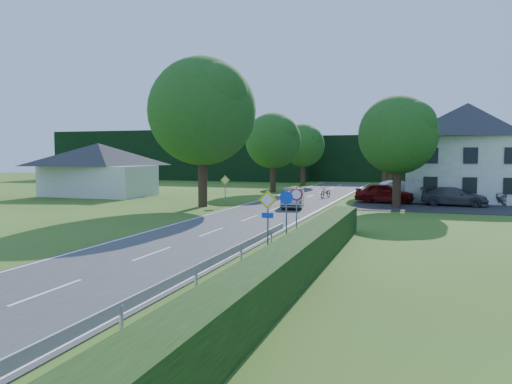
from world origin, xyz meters
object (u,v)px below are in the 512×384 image
(moving_car, at_px, (293,198))
(motorcycle, at_px, (326,192))
(parked_car_silver_a, at_px, (400,189))
(parasol, at_px, (411,190))
(parked_car_red, at_px, (384,193))
(parked_car_grey, at_px, (454,196))
(streetlight, at_px, (393,150))

(moving_car, height_order, motorcycle, moving_car)
(parked_car_silver_a, distance_m, parasol, 4.48)
(parked_car_red, xyz_separation_m, parasol, (2.09, 0.78, 0.27))
(parked_car_red, distance_m, parked_car_grey, 5.48)
(motorcycle, bearing_deg, parked_car_red, -16.63)
(motorcycle, distance_m, parked_car_silver_a, 6.88)
(streetlight, bearing_deg, parasol, 56.10)
(parked_car_silver_a, height_order, parasol, parasol)
(moving_car, bearing_deg, parked_car_red, 33.85)
(parked_car_grey, distance_m, parasol, 3.68)
(parked_car_red, relative_size, parasol, 1.99)
(moving_car, xyz_separation_m, parked_car_silver_a, (7.35, 11.37, 0.08))
(parasol, bearing_deg, motorcycle, 162.58)
(motorcycle, bearing_deg, parked_car_grey, -6.38)
(parked_car_grey, bearing_deg, parasol, 72.13)
(streetlight, height_order, parked_car_silver_a, streetlight)
(moving_car, xyz_separation_m, parked_car_red, (6.32, 6.25, 0.09))
(motorcycle, xyz_separation_m, parasol, (7.65, -2.40, 0.54))
(moving_car, xyz_separation_m, parked_car_grey, (11.75, 5.54, -0.01))
(parked_car_red, xyz_separation_m, parked_car_grey, (5.43, -0.71, -0.09))
(motorcycle, height_order, parasol, parasol)
(streetlight, distance_m, moving_car, 9.36)
(streetlight, relative_size, moving_car, 1.79)
(streetlight, xyz_separation_m, parked_car_red, (-0.71, 1.28, -3.60))
(parked_car_red, height_order, parked_car_grey, parked_car_red)
(streetlight, distance_m, motorcycle, 8.61)
(moving_car, relative_size, motorcycle, 2.15)
(parked_car_grey, xyz_separation_m, parasol, (-3.34, 1.49, 0.36))
(parasol, bearing_deg, streetlight, -123.90)
(motorcycle, height_order, parked_car_silver_a, parked_car_silver_a)
(parked_car_silver_a, bearing_deg, parked_car_grey, -170.14)
(streetlight, xyz_separation_m, motorcycle, (-6.26, 4.46, -3.88))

